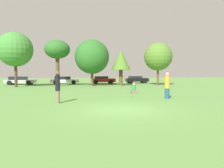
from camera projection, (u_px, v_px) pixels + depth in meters
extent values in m
plane|color=#5B8E42|center=(121.00, 109.00, 10.32)|extent=(120.00, 120.00, 0.00)
cylinder|color=#726651|center=(58.00, 97.00, 12.24)|extent=(0.24, 0.24, 0.76)
cylinder|color=black|center=(58.00, 83.00, 12.19)|extent=(0.28, 0.28, 0.92)
sphere|color=brown|center=(57.00, 73.00, 12.16)|extent=(0.26, 0.26, 0.26)
cylinder|color=navy|center=(167.00, 94.00, 14.40)|extent=(0.31, 0.31, 0.72)
cylinder|color=#BF8C26|center=(167.00, 82.00, 14.36)|extent=(0.36, 0.36, 0.88)
sphere|color=tan|center=(167.00, 74.00, 14.33)|extent=(0.24, 0.24, 0.24)
cylinder|color=#F21E72|center=(126.00, 78.00, 13.80)|extent=(0.25, 0.25, 0.06)
cube|color=#726651|center=(134.00, 92.00, 17.68)|extent=(0.42, 0.35, 0.32)
cylinder|color=#337F4C|center=(134.00, 88.00, 17.66)|extent=(0.31, 0.31, 0.42)
sphere|color=tan|center=(134.00, 84.00, 17.64)|extent=(0.22, 0.22, 0.22)
cylinder|color=#473323|center=(16.00, 73.00, 25.93)|extent=(0.36, 0.36, 3.54)
sphere|color=#3D7F33|center=(15.00, 49.00, 25.76)|extent=(4.34, 4.34, 4.34)
cylinder|color=brown|center=(58.00, 71.00, 27.18)|extent=(0.49, 0.49, 3.96)
ellipsoid|color=#286023|center=(57.00, 49.00, 27.02)|extent=(3.32, 3.32, 2.46)
cylinder|color=brown|center=(92.00, 76.00, 28.19)|extent=(0.34, 0.34, 2.69)
ellipsoid|color=#286023|center=(92.00, 57.00, 28.05)|extent=(4.68, 4.68, 4.67)
cylinder|color=brown|center=(121.00, 78.00, 29.10)|extent=(0.52, 0.52, 2.22)
cone|color=#4C7528|center=(121.00, 60.00, 28.96)|extent=(2.75, 2.75, 2.75)
cylinder|color=brown|center=(158.00, 75.00, 29.39)|extent=(0.27, 0.27, 2.99)
sphere|color=#4C7528|center=(158.00, 57.00, 29.25)|extent=(3.98, 3.98, 3.98)
cube|color=#B2B2B7|center=(21.00, 81.00, 30.96)|extent=(4.39, 2.04, 0.45)
cube|color=black|center=(18.00, 78.00, 30.88)|extent=(2.45, 1.71, 0.50)
cylinder|color=black|center=(31.00, 82.00, 32.04)|extent=(0.67, 0.26, 0.66)
cylinder|color=black|center=(28.00, 83.00, 30.28)|extent=(0.67, 0.26, 0.66)
cylinder|color=black|center=(13.00, 82.00, 31.65)|extent=(0.67, 0.26, 0.66)
cylinder|color=black|center=(9.00, 83.00, 29.89)|extent=(0.67, 0.26, 0.66)
cube|color=silver|center=(65.00, 81.00, 32.58)|extent=(4.45, 1.99, 0.47)
cube|color=black|center=(63.00, 78.00, 32.51)|extent=(2.48, 1.67, 0.46)
cylinder|color=black|center=(74.00, 82.00, 33.65)|extent=(0.66, 0.20, 0.65)
cylinder|color=black|center=(74.00, 82.00, 31.93)|extent=(0.66, 0.20, 0.65)
cylinder|color=black|center=(57.00, 82.00, 33.25)|extent=(0.66, 0.20, 0.65)
cylinder|color=black|center=(56.00, 82.00, 31.53)|extent=(0.66, 0.20, 0.65)
cube|color=red|center=(103.00, 80.00, 33.75)|extent=(4.06, 2.00, 0.58)
cube|color=black|center=(101.00, 77.00, 33.68)|extent=(2.27, 1.69, 0.36)
cylinder|color=black|center=(110.00, 81.00, 34.82)|extent=(0.69, 0.26, 0.68)
cylinder|color=black|center=(111.00, 82.00, 33.07)|extent=(0.69, 0.26, 0.68)
cylinder|color=black|center=(95.00, 81.00, 34.46)|extent=(0.69, 0.26, 0.68)
cylinder|color=black|center=(96.00, 82.00, 32.71)|extent=(0.69, 0.26, 0.68)
cube|color=black|center=(137.00, 80.00, 35.26)|extent=(3.92, 1.93, 0.57)
cube|color=black|center=(135.00, 77.00, 35.19)|extent=(2.19, 1.63, 0.36)
cylinder|color=black|center=(142.00, 81.00, 36.29)|extent=(0.72, 0.22, 0.71)
cylinder|color=black|center=(145.00, 81.00, 34.60)|extent=(0.72, 0.22, 0.71)
cylinder|color=black|center=(129.00, 81.00, 35.94)|extent=(0.72, 0.22, 0.71)
cylinder|color=black|center=(131.00, 81.00, 34.25)|extent=(0.72, 0.22, 0.71)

